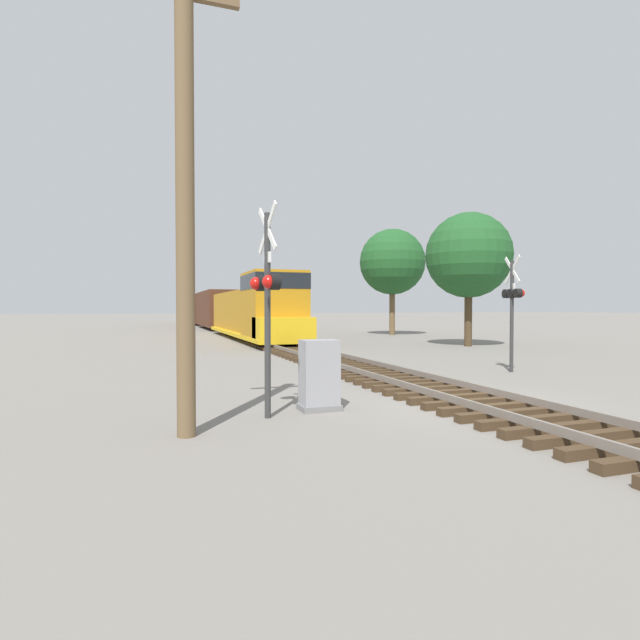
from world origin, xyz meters
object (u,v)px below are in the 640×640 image
(freight_train, at_px, (221,310))
(tree_far_right, at_px, (469,256))
(crossing_signal_near, at_px, (266,293))
(relay_cabinet, at_px, (319,376))
(crossing_signal_far, at_px, (513,300))
(utility_pole, at_px, (185,192))
(tree_mid_background, at_px, (392,262))

(freight_train, distance_m, tree_far_right, 27.20)
(crossing_signal_near, xyz_separation_m, relay_cabinet, (1.20, 0.38, -1.69))
(crossing_signal_far, distance_m, utility_pole, 12.02)
(utility_pole, bearing_deg, relay_cabinet, 25.05)
(freight_train, xyz_separation_m, crossing_signal_far, (4.74, -34.98, 0.47))
(crossing_signal_far, bearing_deg, freight_train, 17.80)
(tree_far_right, bearing_deg, crossing_signal_far, -118.58)
(crossing_signal_far, bearing_deg, crossing_signal_near, 124.01)
(crossing_signal_far, xyz_separation_m, tree_mid_background, (6.93, 21.95, 3.36))
(relay_cabinet, bearing_deg, tree_mid_background, 59.75)
(crossing_signal_near, distance_m, crossing_signal_far, 10.12)
(utility_pole, bearing_deg, freight_train, 81.37)
(tree_mid_background, bearing_deg, utility_pole, -123.33)
(crossing_signal_near, relative_size, relay_cabinet, 2.81)
(crossing_signal_far, height_order, tree_far_right, tree_far_right)
(freight_train, xyz_separation_m, crossing_signal_near, (-4.51, -39.09, 0.48))
(crossing_signal_near, height_order, tree_mid_background, tree_mid_background)
(relay_cabinet, bearing_deg, freight_train, 85.12)
(crossing_signal_far, distance_m, relay_cabinet, 9.03)
(crossing_signal_far, height_order, relay_cabinet, crossing_signal_far)
(tree_far_right, bearing_deg, freight_train, 112.09)
(crossing_signal_near, distance_m, tree_far_right, 20.48)
(freight_train, relative_size, crossing_signal_near, 12.05)
(crossing_signal_near, xyz_separation_m, crossing_signal_far, (9.25, 4.10, -0.01))
(tree_far_right, distance_m, tree_mid_background, 12.12)
(crossing_signal_far, height_order, utility_pole, utility_pole)
(freight_train, height_order, tree_far_right, tree_far_right)
(relay_cabinet, bearing_deg, crossing_signal_near, -162.67)
(utility_pole, bearing_deg, crossing_signal_far, 24.91)
(tree_far_right, xyz_separation_m, tree_mid_background, (1.51, 12.00, 0.73))
(crossing_signal_far, xyz_separation_m, relay_cabinet, (-8.05, -3.73, -1.68))
(relay_cabinet, height_order, utility_pole, utility_pole)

